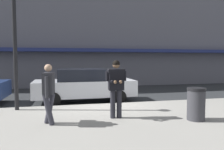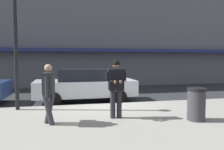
{
  "view_description": "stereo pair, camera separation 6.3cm",
  "coord_description": "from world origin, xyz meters",
  "px_view_note": "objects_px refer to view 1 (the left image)",
  "views": [
    {
      "loc": [
        -1.61,
        -9.02,
        1.97
      ],
      "look_at": [
        -0.17,
        -2.52,
        1.49
      ],
      "focal_mm": 35.0,
      "sensor_mm": 36.0,
      "label": 1
    },
    {
      "loc": [
        -1.55,
        -9.03,
        1.97
      ],
      "look_at": [
        -0.17,
        -2.52,
        1.49
      ],
      "focal_mm": 35.0,
      "sensor_mm": 36.0,
      "label": 2
    }
  ],
  "objects_px": {
    "man_texting_on_phone": "(116,83)",
    "street_lamp_post": "(14,26)",
    "parked_sedan_mid": "(84,85)",
    "pedestrian_with_bag": "(49,90)",
    "trash_bin": "(196,104)"
  },
  "relations": [
    {
      "from": "street_lamp_post",
      "to": "man_texting_on_phone",
      "type": "bearing_deg",
      "value": -29.61
    },
    {
      "from": "man_texting_on_phone",
      "to": "pedestrian_with_bag",
      "type": "relative_size",
      "value": 1.06
    },
    {
      "from": "pedestrian_with_bag",
      "to": "street_lamp_post",
      "type": "relative_size",
      "value": 0.35
    },
    {
      "from": "man_texting_on_phone",
      "to": "street_lamp_post",
      "type": "relative_size",
      "value": 0.37
    },
    {
      "from": "pedestrian_with_bag",
      "to": "man_texting_on_phone",
      "type": "bearing_deg",
      "value": 5.74
    },
    {
      "from": "street_lamp_post",
      "to": "trash_bin",
      "type": "bearing_deg",
      "value": -25.11
    },
    {
      "from": "man_texting_on_phone",
      "to": "pedestrian_with_bag",
      "type": "bearing_deg",
      "value": -174.26
    },
    {
      "from": "pedestrian_with_bag",
      "to": "street_lamp_post",
      "type": "xyz_separation_m",
      "value": [
        -1.26,
        2.05,
        2.03
      ]
    },
    {
      "from": "man_texting_on_phone",
      "to": "street_lamp_post",
      "type": "xyz_separation_m",
      "value": [
        -3.26,
        1.85,
        1.89
      ]
    },
    {
      "from": "man_texting_on_phone",
      "to": "trash_bin",
      "type": "height_order",
      "value": "man_texting_on_phone"
    },
    {
      "from": "parked_sedan_mid",
      "to": "trash_bin",
      "type": "height_order",
      "value": "parked_sedan_mid"
    },
    {
      "from": "man_texting_on_phone",
      "to": "street_lamp_post",
      "type": "bearing_deg",
      "value": 150.39
    },
    {
      "from": "pedestrian_with_bag",
      "to": "street_lamp_post",
      "type": "height_order",
      "value": "street_lamp_post"
    },
    {
      "from": "parked_sedan_mid",
      "to": "man_texting_on_phone",
      "type": "distance_m",
      "value": 3.55
    },
    {
      "from": "parked_sedan_mid",
      "to": "pedestrian_with_bag",
      "type": "height_order",
      "value": "pedestrian_with_bag"
    }
  ]
}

